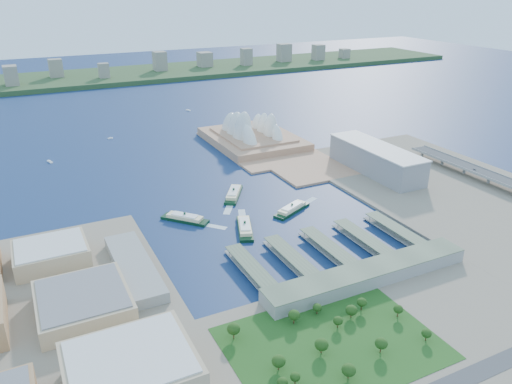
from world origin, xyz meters
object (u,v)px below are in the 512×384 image
opera_house (253,124)px  ferry_d (292,207)px  car_c (475,170)px  ferry_b (234,192)px  toaster_building (376,159)px  ferry_a (185,217)px  ferry_c (245,226)px

opera_house → ferry_d: bearing=-106.2°
car_c → ferry_d: bearing=175.2°
ferry_b → toaster_building: bearing=29.5°
toaster_building → opera_house: bearing=114.2°
car_c → ferry_b: bearing=163.2°
ferry_a → ferry_c: size_ratio=0.96×
car_c → toaster_building: bearing=141.9°
ferry_b → ferry_d: ferry_b is taller
opera_house → ferry_b: opera_house is taller
ferry_a → car_c: car_c is taller
opera_house → ferry_c: size_ratio=3.17×
toaster_building → ferry_b: size_ratio=2.72×
ferry_d → ferry_c: bearing=79.1°
ferry_a → ferry_c: ferry_c is taller
ferry_a → ferry_d: size_ratio=1.00×
opera_house → car_c: 338.71m
ferry_b → ferry_d: 82.14m
toaster_building → ferry_b: bearing=176.2°
ferry_b → ferry_c: (-26.41, -88.72, -0.02)m
ferry_a → ferry_d: 122.88m
ferry_a → ferry_c: bearing=-86.8°
ferry_d → car_c: car_c is taller
opera_house → toaster_building: bearing=-65.8°
opera_house → toaster_building: 219.62m
ferry_a → opera_house: bearing=7.3°
toaster_building → car_c: 128.46m
car_c → ferry_a: bearing=172.0°
toaster_building → ferry_c: size_ratio=2.73×
opera_house → ferry_d: size_ratio=3.29×
toaster_building → car_c: bearing=-38.1°
opera_house → toaster_building: (90.00, -200.00, -11.50)m
toaster_building → car_c: (101.00, -79.23, -5.03)m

